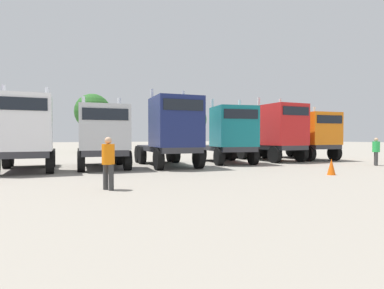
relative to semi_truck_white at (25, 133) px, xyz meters
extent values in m
plane|color=gray|center=(7.68, -1.59, -1.89)|extent=(200.00, 200.00, 0.00)
cube|color=#333338|center=(0.11, 1.12, -0.99)|extent=(2.74, 5.96, 0.30)
cube|color=white|center=(-0.05, -0.54, 0.44)|extent=(2.62, 2.65, 2.57)
cube|color=black|center=(-0.17, -1.77, 1.20)|extent=(2.09, 0.24, 0.55)
cylinder|color=silver|center=(1.02, 0.73, 0.74)|extent=(0.20, 0.20, 3.17)
cylinder|color=silver|center=(-0.87, 0.91, 0.74)|extent=(0.20, 0.20, 3.17)
cylinder|color=#333338|center=(0.23, 2.39, -0.78)|extent=(1.20, 1.20, 0.12)
cylinder|color=black|center=(0.99, -1.16, -1.39)|extent=(0.44, 1.03, 1.00)
cylinder|color=black|center=(1.33, 2.30, -1.39)|extent=(0.44, 1.03, 1.00)
cylinder|color=black|center=(-0.86, 2.51, -1.39)|extent=(0.44, 1.03, 1.00)
cylinder|color=black|center=(1.43, 3.40, -1.39)|extent=(0.44, 1.03, 1.00)
cylinder|color=black|center=(-0.76, 3.61, -1.39)|extent=(0.44, 1.03, 1.00)
cube|color=#333338|center=(3.77, 0.80, -0.99)|extent=(3.04, 6.01, 0.30)
cube|color=#B7BABF|center=(3.54, -0.77, 0.27)|extent=(2.76, 2.91, 2.23)
cube|color=black|center=(3.34, -2.06, 0.86)|extent=(2.08, 0.36, 0.55)
cylinder|color=silver|center=(4.69, 0.51, 0.57)|extent=(0.21, 0.21, 2.83)
cylinder|color=silver|center=(2.81, 0.80, 0.57)|extent=(0.21, 0.21, 2.83)
cylinder|color=#333338|center=(3.96, 2.05, -0.78)|extent=(1.25, 1.25, 0.12)
cylinder|color=black|center=(4.53, -1.52, -1.39)|extent=(0.50, 1.04, 1.00)
cylinder|color=black|center=(2.36, -1.19, -1.39)|extent=(0.50, 1.04, 1.00)
cylinder|color=black|center=(5.05, 1.89, -1.39)|extent=(0.50, 1.04, 1.00)
cylinder|color=black|center=(2.88, 2.22, -1.39)|extent=(0.50, 1.04, 1.00)
cylinder|color=black|center=(5.22, 2.98, -1.39)|extent=(0.50, 1.04, 1.00)
cylinder|color=black|center=(3.04, 3.31, -1.39)|extent=(0.50, 1.04, 1.00)
cube|color=#333338|center=(7.36, 0.11, -0.89)|extent=(3.00, 6.55, 0.30)
cube|color=navy|center=(7.12, -1.75, 0.59)|extent=(2.71, 2.85, 2.65)
cube|color=black|center=(6.95, -3.04, 1.39)|extent=(2.09, 0.31, 0.55)
cylinder|color=silver|center=(8.24, -0.45, 0.89)|extent=(0.20, 0.20, 3.25)
cylinder|color=silver|center=(6.36, -0.21, 0.89)|extent=(0.20, 0.20, 3.25)
cylinder|color=#333338|center=(7.54, 1.49, -0.68)|extent=(1.23, 1.23, 0.12)
cylinder|color=black|center=(8.13, -2.47, -1.34)|extent=(0.49, 1.14, 1.11)
cylinder|color=black|center=(5.95, -2.18, -1.34)|extent=(0.49, 1.14, 1.11)
cylinder|color=black|center=(8.65, 1.51, -1.34)|extent=(0.49, 1.14, 1.11)
cylinder|color=black|center=(6.47, 1.80, -1.34)|extent=(0.49, 1.14, 1.11)
cylinder|color=black|center=(8.80, 2.60, -1.34)|extent=(0.49, 1.14, 1.11)
cylinder|color=black|center=(6.61, 2.89, -1.34)|extent=(0.49, 1.14, 1.11)
cube|color=#333338|center=(11.68, 0.40, -0.94)|extent=(3.57, 6.19, 0.30)
cube|color=#14727A|center=(11.24, -1.31, 0.43)|extent=(2.89, 2.82, 2.43)
cube|color=black|center=(10.96, -2.44, 1.12)|extent=(2.04, 0.56, 0.55)
cylinder|color=silver|center=(12.49, -0.29, 0.73)|extent=(0.22, 0.22, 3.03)
cylinder|color=silver|center=(10.65, 0.18, 0.73)|extent=(0.22, 0.22, 3.03)
cylinder|color=#333338|center=(12.00, 1.64, -0.73)|extent=(1.34, 1.34, 0.12)
cylinder|color=black|center=(12.20, -2.02, -1.37)|extent=(0.60, 1.11, 1.05)
cylinder|color=black|center=(10.07, -1.48, -1.37)|extent=(0.60, 1.11, 1.05)
cylinder|color=black|center=(13.07, 1.40, -1.37)|extent=(0.60, 1.11, 1.05)
cylinder|color=black|center=(10.94, 1.95, -1.37)|extent=(0.60, 1.11, 1.05)
cylinder|color=black|center=(13.34, 2.47, -1.37)|extent=(0.60, 1.11, 1.05)
cylinder|color=black|center=(11.21, 3.01, -1.37)|extent=(0.60, 1.11, 1.05)
cube|color=#333338|center=(15.52, 0.53, -0.91)|extent=(2.68, 6.22, 0.30)
cube|color=red|center=(15.37, -1.24, 0.61)|extent=(2.60, 2.71, 2.74)
cube|color=black|center=(15.27, -2.51, 1.46)|extent=(2.10, 0.21, 0.55)
cylinder|color=silver|center=(16.43, 0.09, 0.91)|extent=(0.19, 0.19, 3.34)
cylinder|color=silver|center=(14.54, 0.24, 0.91)|extent=(0.19, 0.19, 3.34)
cylinder|color=#333338|center=(15.63, 1.86, -0.70)|extent=(1.19, 1.19, 0.12)
cylinder|color=black|center=(16.42, -1.89, -1.35)|extent=(0.44, 1.11, 1.08)
cylinder|color=black|center=(14.23, -1.71, -1.35)|extent=(0.44, 1.11, 1.08)
cylinder|color=black|center=(16.73, 1.87, -1.35)|extent=(0.44, 1.11, 1.08)
cylinder|color=black|center=(14.54, 2.05, -1.35)|extent=(0.44, 1.11, 1.08)
cylinder|color=black|center=(16.82, 2.96, -1.35)|extent=(0.44, 1.11, 1.08)
cylinder|color=black|center=(14.63, 3.14, -1.35)|extent=(0.44, 1.11, 1.08)
cube|color=#333338|center=(18.83, 0.41, -0.89)|extent=(3.25, 6.53, 0.30)
cube|color=orange|center=(18.51, -1.41, 0.39)|extent=(2.81, 2.91, 2.27)
cube|color=black|center=(18.28, -2.68, 1.00)|extent=(2.07, 0.41, 0.55)
cylinder|color=silver|center=(19.69, -0.18, 0.69)|extent=(0.21, 0.21, 2.87)
cylinder|color=silver|center=(17.82, 0.15, 0.69)|extent=(0.21, 0.21, 2.87)
cylinder|color=#333338|center=(19.07, 1.76, -0.68)|extent=(1.27, 1.27, 0.12)
cylinder|color=black|center=(19.49, -2.16, -1.34)|extent=(0.54, 1.14, 1.10)
cylinder|color=black|center=(17.32, -1.78, -1.34)|extent=(0.54, 1.14, 1.10)
cylinder|color=black|center=(20.18, 1.72, -1.34)|extent=(0.54, 1.14, 1.10)
cylinder|color=black|center=(18.01, 2.10, -1.34)|extent=(0.54, 1.14, 1.10)
cylinder|color=black|center=(20.37, 2.80, -1.34)|extent=(0.54, 1.14, 1.10)
cylinder|color=black|center=(18.20, 3.18, -1.34)|extent=(0.54, 1.14, 1.10)
cylinder|color=#373737|center=(2.33, -7.09, -1.49)|extent=(0.21, 0.21, 0.81)
cylinder|color=#373737|center=(2.21, -6.84, -1.49)|extent=(0.21, 0.21, 0.81)
cylinder|color=orange|center=(2.27, -6.96, -0.76)|extent=(0.53, 0.53, 0.64)
sphere|color=tan|center=(2.27, -6.96, -0.33)|extent=(0.22, 0.22, 0.22)
cylinder|color=#3B3B3B|center=(18.12, -5.99, -1.49)|extent=(0.23, 0.23, 0.80)
cylinder|color=#3B3B3B|center=(18.33, -5.81, -1.49)|extent=(0.23, 0.23, 0.80)
cylinder|color=green|center=(18.22, -5.90, -0.78)|extent=(0.56, 0.56, 0.63)
sphere|color=tan|center=(18.22, -5.90, -0.36)|extent=(0.22, 0.22, 0.22)
cone|color=#F2590C|center=(11.91, -7.70, -1.53)|extent=(0.36, 0.36, 0.73)
cylinder|color=#4C3823|center=(7.10, 20.59, -0.40)|extent=(0.36, 0.36, 2.99)
sphere|color=#286023|center=(7.10, 20.59, 2.76)|extent=(4.15, 4.15, 4.15)
cylinder|color=#4C3823|center=(19.91, 20.41, -0.73)|extent=(0.36, 0.36, 2.33)
sphere|color=#286023|center=(19.91, 20.41, 2.19)|extent=(4.39, 4.39, 4.39)
camera|label=1|loc=(-0.10, -16.87, -0.23)|focal=29.22mm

